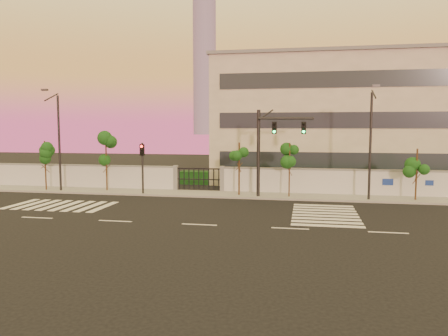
{
  "coord_description": "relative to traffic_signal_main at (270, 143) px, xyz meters",
  "views": [
    {
      "loc": [
        5.74,
        -23.19,
        5.43
      ],
      "look_at": [
        0.27,
        6.0,
        2.62
      ],
      "focal_mm": 35.0,
      "sensor_mm": 36.0,
      "label": 1
    }
  ],
  "objects": [
    {
      "name": "sidewalk",
      "position": [
        -3.07,
        0.77,
        -4.16
      ],
      "size": [
        60.0,
        3.0,
        0.15
      ],
      "primitive_type": "cube",
      "color": "gray",
      "rests_on": "ground"
    },
    {
      "name": "perimeter_wall",
      "position": [
        -2.96,
        2.27,
        -3.17
      ],
      "size": [
        60.0,
        0.36,
        2.2
      ],
      "color": "#BBBEC3",
      "rests_on": "ground"
    },
    {
      "name": "streetlight_west",
      "position": [
        -17.39,
        -0.12,
        0.28
      ],
      "size": [
        0.5,
        2.01,
        8.37
      ],
      "color": "black",
      "rests_on": "ground"
    },
    {
      "name": "street_tree_e",
      "position": [
        1.51,
        0.26,
        -1.13
      ],
      "size": [
        1.32,
        1.05,
        4.22
      ],
      "color": "#382314",
      "rests_on": "ground"
    },
    {
      "name": "hedge_row",
      "position": [
        -1.9,
        5.01,
        -3.42
      ],
      "size": [
        41.0,
        4.25,
        1.8
      ],
      "color": "black",
      "rests_on": "ground"
    },
    {
      "name": "institutional_building",
      "position": [
        5.93,
        12.26,
        1.92
      ],
      "size": [
        24.4,
        12.4,
        12.25
      ],
      "color": "#B3AA98",
      "rests_on": "ground"
    },
    {
      "name": "street_tree_f",
      "position": [
        10.6,
        0.43,
        -1.39
      ],
      "size": [
        1.49,
        1.19,
        3.87
      ],
      "color": "#382314",
      "rests_on": "ground"
    },
    {
      "name": "street_tree_b",
      "position": [
        -18.8,
        0.2,
        -1.11
      ],
      "size": [
        1.49,
        1.19,
        4.25
      ],
      "color": "#382314",
      "rests_on": "ground"
    },
    {
      "name": "distant_skyscraper",
      "position": [
        -68.07,
        270.27,
        57.75
      ],
      "size": [
        16.0,
        16.0,
        118.0
      ],
      "color": "slate",
      "rests_on": "ground"
    },
    {
      "name": "traffic_signal_secondary",
      "position": [
        -10.01,
        -0.33,
        -1.59
      ],
      "size": [
        0.32,
        0.33,
        4.17
      ],
      "rotation": [
        0.0,
        0.0,
        0.34
      ],
      "color": "black",
      "rests_on": "ground"
    },
    {
      "name": "streetlight_east",
      "position": [
        7.27,
        -0.15,
        0.23
      ],
      "size": [
        0.49,
        1.99,
        8.26
      ],
      "color": "black",
      "rests_on": "ground"
    },
    {
      "name": "street_tree_c",
      "position": [
        -13.57,
        0.76,
        -0.73
      ],
      "size": [
        1.47,
        1.17,
        4.76
      ],
      "color": "#382314",
      "rests_on": "ground"
    },
    {
      "name": "street_tree_d",
      "position": [
        -2.35,
        0.39,
        -1.13
      ],
      "size": [
        1.58,
        1.26,
        4.22
      ],
      "color": "#382314",
      "rests_on": "ground"
    },
    {
      "name": "traffic_signal_main",
      "position": [
        0.0,
        0.0,
        0.0
      ],
      "size": [
        4.21,
        1.0,
        6.7
      ],
      "rotation": [
        0.0,
        0.0,
        0.2
      ],
      "color": "black",
      "rests_on": "ground"
    },
    {
      "name": "ground",
      "position": [
        -3.07,
        -9.73,
        -4.24
      ],
      "size": [
        120.0,
        120.0,
        0.0
      ],
      "primitive_type": "plane",
      "color": "black",
      "rests_on": "ground"
    },
    {
      "name": "road_markings",
      "position": [
        -4.65,
        -5.97,
        -4.23
      ],
      "size": [
        57.0,
        7.62,
        0.02
      ],
      "color": "silver",
      "rests_on": "ground"
    }
  ]
}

